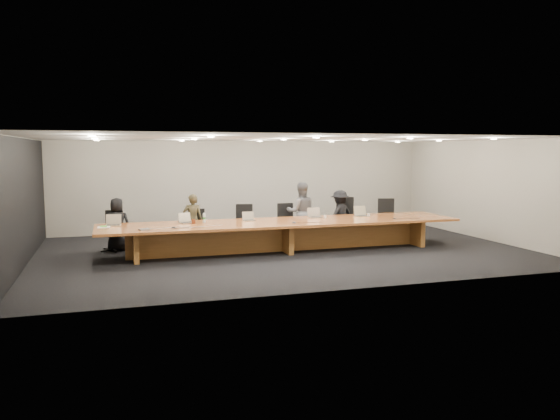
% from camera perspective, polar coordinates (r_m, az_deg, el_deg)
% --- Properties ---
extents(ground, '(12.00, 12.00, 0.00)m').
position_cam_1_polar(ground, '(13.71, 0.38, -4.29)').
color(ground, black).
rests_on(ground, ground).
extents(back_wall, '(12.00, 0.02, 2.80)m').
position_cam_1_polar(back_wall, '(17.37, -3.67, 2.57)').
color(back_wall, beige).
rests_on(back_wall, ground).
extents(left_wall_panel, '(0.08, 7.84, 2.74)m').
position_cam_1_polar(left_wall_panel, '(13.01, -25.38, 0.64)').
color(left_wall_panel, black).
rests_on(left_wall_panel, ground).
extents(conference_table, '(9.00, 1.80, 0.75)m').
position_cam_1_polar(conference_table, '(13.63, 0.38, -2.13)').
color(conference_table, '#954C20').
rests_on(conference_table, ground).
extents(chair_far_left, '(0.61, 0.61, 1.04)m').
position_cam_1_polar(chair_far_left, '(14.21, -17.02, -2.08)').
color(chair_far_left, black).
rests_on(chair_far_left, ground).
extents(chair_left, '(0.58, 0.58, 1.01)m').
position_cam_1_polar(chair_left, '(14.37, -8.69, -1.84)').
color(chair_left, black).
rests_on(chair_left, ground).
extents(chair_mid_left, '(0.68, 0.68, 1.09)m').
position_cam_1_polar(chair_mid_left, '(14.63, -3.77, -1.48)').
color(chair_mid_left, black).
rests_on(chair_mid_left, ground).
extents(chair_mid_right, '(0.57, 0.57, 1.07)m').
position_cam_1_polar(chair_mid_right, '(15.03, 0.82, -1.29)').
color(chair_mid_right, black).
rests_on(chair_mid_right, ground).
extents(chair_right, '(0.76, 0.76, 1.20)m').
position_cam_1_polar(chair_right, '(15.66, 6.91, -0.80)').
color(chair_right, black).
rests_on(chair_right, ground).
extents(chair_far_right, '(0.73, 0.73, 1.13)m').
position_cam_1_polar(chair_far_right, '(16.11, 11.14, -0.79)').
color(chair_far_right, black).
rests_on(chair_far_right, ground).
extents(person_a, '(0.73, 0.55, 1.33)m').
position_cam_1_polar(person_a, '(14.22, -16.65, -1.45)').
color(person_a, black).
rests_on(person_a, ground).
extents(person_b, '(0.55, 0.41, 1.39)m').
position_cam_1_polar(person_b, '(14.34, -9.09, -1.10)').
color(person_b, '#312C1A').
rests_on(person_b, ground).
extents(person_c, '(0.90, 0.76, 1.64)m').
position_cam_1_polar(person_c, '(15.06, 2.21, -0.20)').
color(person_c, '#525255').
rests_on(person_c, ground).
extents(person_d, '(1.03, 0.82, 1.40)m').
position_cam_1_polar(person_d, '(15.46, 6.28, -0.52)').
color(person_d, black).
rests_on(person_d, ground).
extents(laptop_a, '(0.38, 0.30, 0.27)m').
position_cam_1_polar(laptop_a, '(13.33, -17.06, -1.01)').
color(laptop_a, '#C5B196').
rests_on(laptop_a, conference_table).
extents(laptop_b, '(0.39, 0.34, 0.26)m').
position_cam_1_polar(laptop_b, '(13.42, -9.72, -0.81)').
color(laptop_b, tan).
rests_on(laptop_b, conference_table).
extents(laptop_c, '(0.29, 0.21, 0.23)m').
position_cam_1_polar(laptop_c, '(13.69, -3.26, -0.65)').
color(laptop_c, tan).
rests_on(laptop_c, conference_table).
extents(laptop_d, '(0.35, 0.26, 0.27)m').
position_cam_1_polar(laptop_d, '(14.31, 3.70, -0.27)').
color(laptop_d, tan).
rests_on(laptop_d, conference_table).
extents(laptop_e, '(0.39, 0.31, 0.29)m').
position_cam_1_polar(laptop_e, '(14.75, 8.62, -0.11)').
color(laptop_e, '#C3B795').
rests_on(laptop_e, conference_table).
extents(water_bottle, '(0.07, 0.07, 0.22)m').
position_cam_1_polar(water_bottle, '(13.44, -7.93, -0.85)').
color(water_bottle, silver).
rests_on(water_bottle, conference_table).
extents(amber_mug, '(0.10, 0.10, 0.11)m').
position_cam_1_polar(amber_mug, '(13.30, -9.02, -1.18)').
color(amber_mug, maroon).
rests_on(amber_mug, conference_table).
extents(paper_cup_near, '(0.09, 0.09, 0.08)m').
position_cam_1_polar(paper_cup_near, '(14.25, 4.73, -0.69)').
color(paper_cup_near, white).
rests_on(paper_cup_near, conference_table).
extents(paper_cup_far, '(0.09, 0.09, 0.08)m').
position_cam_1_polar(paper_cup_far, '(14.73, 9.24, -0.53)').
color(paper_cup_far, silver).
rests_on(paper_cup_far, conference_table).
extents(notepad, '(0.29, 0.23, 0.02)m').
position_cam_1_polar(notepad, '(13.10, -17.93, -1.73)').
color(notepad, white).
rests_on(notepad, conference_table).
extents(lime_gadget, '(0.15, 0.09, 0.02)m').
position_cam_1_polar(lime_gadget, '(13.10, -17.96, -1.64)').
color(lime_gadget, '#5FD137').
rests_on(lime_gadget, notepad).
extents(av_box, '(0.25, 0.21, 0.03)m').
position_cam_1_polar(av_box, '(12.43, -14.01, -1.99)').
color(av_box, '#B0B0B5').
rests_on(av_box, conference_table).
extents(mic_left, '(0.16, 0.16, 0.03)m').
position_cam_1_polar(mic_left, '(12.60, -11.06, -1.81)').
color(mic_left, black).
rests_on(mic_left, conference_table).
extents(mic_center, '(0.13, 0.13, 0.03)m').
position_cam_1_polar(mic_center, '(13.25, 1.47, -1.31)').
color(mic_center, black).
rests_on(mic_center, conference_table).
extents(mic_right, '(0.14, 0.14, 0.03)m').
position_cam_1_polar(mic_right, '(14.31, 11.85, -0.88)').
color(mic_right, black).
rests_on(mic_right, conference_table).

